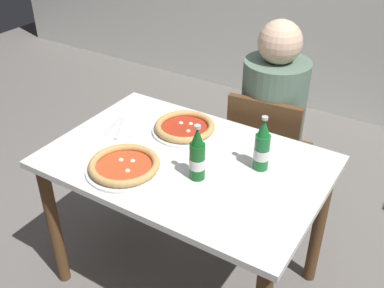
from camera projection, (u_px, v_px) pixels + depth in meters
ground_plane at (187, 277)px, 2.39m from camera, size 8.00×8.00×0.00m
dining_table_main at (186, 180)px, 2.05m from camera, size 1.20×0.80×0.75m
chair_behind_table at (266, 153)px, 2.51m from camera, size 0.44×0.44×0.85m
diner_seated at (270, 133)px, 2.49m from camera, size 0.34×0.34×1.21m
pizza_margherita_near at (185, 128)px, 2.17m from camera, size 0.31×0.31×0.04m
pizza_marinara_far at (124, 166)px, 1.90m from camera, size 0.33×0.33×0.04m
beer_bottle_left at (197, 156)px, 1.82m from camera, size 0.07×0.07×0.25m
beer_bottle_center at (262, 147)px, 1.87m from camera, size 0.07×0.07×0.25m
napkin_with_cutlery at (116, 128)px, 2.20m from camera, size 0.23×0.23×0.01m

